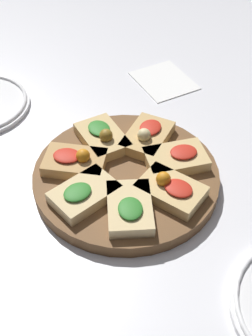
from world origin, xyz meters
TOP-DOWN VIEW (x-y plane):
  - ground_plane at (0.00, 0.00)m, footprint 3.00×3.00m
  - serving_board at (0.00, 0.00)m, footprint 0.35×0.35m
  - focaccia_slice_0 at (-0.07, 0.07)m, footprint 0.13×0.13m
  - focaccia_slice_1 at (-0.10, -0.01)m, footprint 0.12×0.09m
  - focaccia_slice_2 at (-0.05, -0.08)m, footprint 0.12×0.14m
  - focaccia_slice_3 at (0.03, -0.09)m, footprint 0.10×0.13m
  - focaccia_slice_4 at (0.09, -0.03)m, footprint 0.13×0.11m
  - focaccia_slice_5 at (0.08, 0.05)m, footprint 0.14×0.12m
  - focaccia_slice_6 at (0.01, 0.10)m, footprint 0.09×0.12m
  - napkin_stack at (0.16, -0.31)m, footprint 0.17×0.16m

SIDE VIEW (x-z plane):
  - ground_plane at x=0.00m, z-range 0.00..0.00m
  - napkin_stack at x=0.16m, z-range 0.00..0.00m
  - serving_board at x=0.00m, z-range 0.00..0.03m
  - focaccia_slice_0 at x=-0.07m, z-range 0.02..0.05m
  - focaccia_slice_2 at x=-0.05m, z-range 0.02..0.05m
  - focaccia_slice_6 at x=0.01m, z-range 0.02..0.05m
  - focaccia_slice_1 at x=-0.10m, z-range 0.02..0.06m
  - focaccia_slice_3 at x=0.03m, z-range 0.02..0.06m
  - focaccia_slice_4 at x=0.09m, z-range 0.02..0.06m
  - focaccia_slice_5 at x=0.08m, z-range 0.02..0.06m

